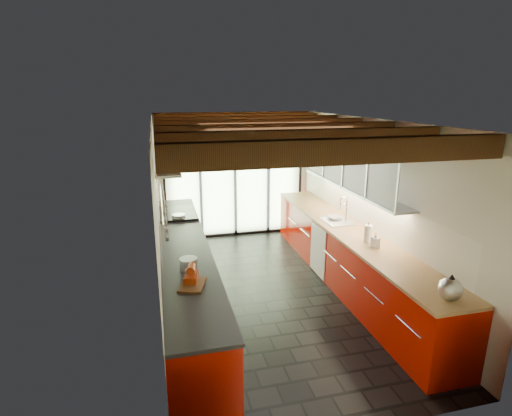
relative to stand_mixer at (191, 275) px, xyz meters
name	(u,v)px	position (x,y,z in m)	size (l,w,h in m)	color
ground	(270,292)	(1.27, 1.23, -1.01)	(5.50, 5.50, 0.00)	black
room_shell	(271,188)	(1.27, 1.23, 0.65)	(5.50, 5.50, 5.50)	silver
ceiling_beams	(264,128)	(1.27, 1.61, 1.46)	(3.14, 5.06, 4.90)	#593316
glass_door	(235,159)	(1.27, 3.93, 0.65)	(2.95, 0.10, 2.90)	#C6EAAD
left_counter	(185,273)	(-0.01, 1.23, -0.55)	(0.68, 5.00, 0.92)	#B21102
range_stove	(179,239)	(-0.01, 2.68, -0.54)	(0.66, 0.90, 0.97)	silver
right_counter	(347,257)	(2.54, 1.24, -0.55)	(0.68, 5.00, 0.92)	#B21102
sink_assembly	(339,219)	(2.56, 1.63, -0.05)	(0.45, 0.52, 0.43)	silver
upper_cabinets_right	(353,166)	(2.70, 1.53, 0.84)	(0.34, 3.00, 3.00)	silver
left_wall_fixtures	(165,180)	(-0.20, 1.53, 0.78)	(0.28, 2.60, 0.96)	silver
stand_mixer	(191,275)	(0.00, 0.00, 0.00)	(0.18, 0.26, 0.22)	#B3360E
pot_large	(189,264)	(0.00, 0.36, -0.02)	(0.21, 0.21, 0.14)	silver
pot_small	(179,217)	(0.00, 2.39, -0.04)	(0.23, 0.23, 0.09)	silver
cutting_board	(192,285)	(0.00, -0.10, -0.07)	(0.26, 0.36, 0.03)	brown
kettle	(450,288)	(2.54, -1.02, 0.04)	(0.31, 0.33, 0.28)	silver
paper_towel	(368,234)	(2.54, 0.66, 0.04)	(0.14, 0.14, 0.30)	white
soap_bottle	(376,240)	(2.54, 0.45, 0.02)	(0.10, 0.10, 0.21)	silver
bowl	(335,218)	(2.54, 1.75, -0.06)	(0.24, 0.24, 0.06)	silver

